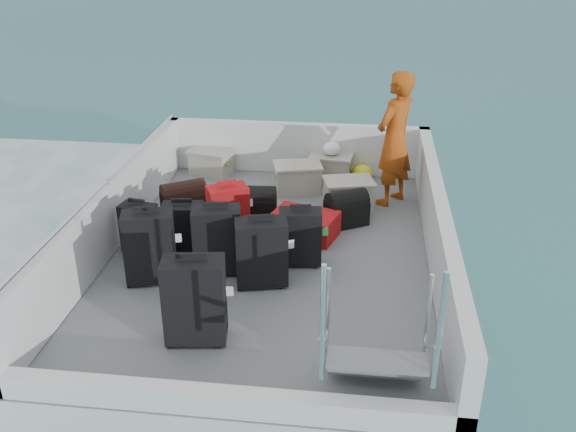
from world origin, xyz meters
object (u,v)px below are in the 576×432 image
(suitcase_7, at_px, (300,238))
(passenger, at_px, (395,139))
(suitcase_2, at_px, (184,232))
(suitcase_6, at_px, (261,253))
(suitcase_5, at_px, (228,212))
(suitcase_0, at_px, (150,248))
(crate_2, at_px, (331,168))
(crate_3, at_px, (348,195))
(suitcase_3, at_px, (195,301))
(suitcase_1, at_px, (139,229))
(suitcase_4, at_px, (217,241))
(suitcase_8, at_px, (305,225))
(crate_1, at_px, (298,179))
(crate_0, at_px, (211,163))

(suitcase_7, bearing_deg, passenger, 53.93)
(suitcase_2, xyz_separation_m, suitcase_6, (0.89, -0.43, 0.04))
(suitcase_5, xyz_separation_m, suitcase_7, (0.86, -0.52, -0.00))
(suitcase_0, height_order, crate_2, suitcase_0)
(suitcase_0, distance_m, crate_3, 2.73)
(suitcase_0, xyz_separation_m, suitcase_3, (0.68, -0.89, 0.01))
(suitcase_1, height_order, suitcase_6, suitcase_6)
(suitcase_1, xyz_separation_m, crate_3, (2.16, 1.43, -0.11))
(suitcase_4, distance_m, suitcase_8, 1.22)
(suitcase_4, relative_size, suitcase_5, 1.16)
(suitcase_6, height_order, crate_1, suitcase_6)
(suitcase_6, bearing_deg, suitcase_4, 146.13)
(suitcase_2, bearing_deg, suitcase_5, 49.46)
(suitcase_4, bearing_deg, suitcase_6, -31.89)
(crate_1, bearing_deg, suitcase_2, -117.02)
(suitcase_3, height_order, suitcase_4, suitcase_3)
(suitcase_8, distance_m, crate_0, 2.28)
(crate_2, height_order, passenger, passenger)
(suitcase_3, distance_m, crate_3, 3.12)
(suitcase_1, relative_size, crate_1, 0.98)
(suitcase_0, distance_m, suitcase_1, 0.65)
(suitcase_6, xyz_separation_m, suitcase_7, (0.33, 0.45, -0.04))
(suitcase_1, bearing_deg, crate_2, 61.75)
(suitcase_2, height_order, suitcase_5, suitcase_2)
(suitcase_5, relative_size, suitcase_6, 0.89)
(suitcase_0, distance_m, suitcase_7, 1.51)
(suitcase_3, bearing_deg, crate_1, 73.76)
(suitcase_1, distance_m, suitcase_2, 0.50)
(suitcase_6, height_order, crate_0, suitcase_6)
(crate_2, bearing_deg, crate_1, -130.63)
(suitcase_6, relative_size, crate_1, 1.20)
(crate_3, bearing_deg, suitcase_2, -138.21)
(suitcase_3, xyz_separation_m, suitcase_5, (-0.13, 1.93, -0.08))
(crate_0, xyz_separation_m, crate_1, (1.26, -0.47, 0.01))
(suitcase_2, height_order, suitcase_8, suitcase_2)
(suitcase_0, height_order, suitcase_2, suitcase_0)
(suitcase_3, distance_m, crate_2, 3.91)
(suitcase_6, distance_m, suitcase_8, 1.15)
(crate_0, bearing_deg, suitcase_5, -71.14)
(suitcase_7, bearing_deg, suitcase_2, 174.31)
(suitcase_4, bearing_deg, crate_1, 64.12)
(suitcase_1, distance_m, suitcase_7, 1.72)
(suitcase_1, xyz_separation_m, crate_2, (1.88, 2.34, -0.12))
(suitcase_5, relative_size, suitcase_7, 1.00)
(crate_2, bearing_deg, crate_0, 180.00)
(suitcase_4, distance_m, suitcase_5, 0.79)
(suitcase_2, height_order, passenger, passenger)
(suitcase_1, relative_size, suitcase_8, 0.79)
(suitcase_6, bearing_deg, crate_3, 54.85)
(suitcase_6, relative_size, crate_2, 1.28)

